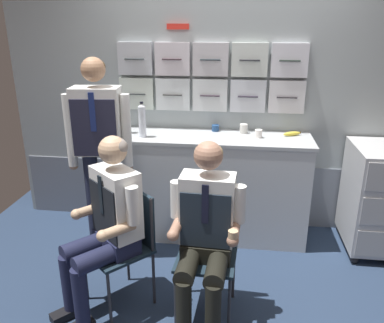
{
  "coord_description": "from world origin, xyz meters",
  "views": [
    {
      "loc": [
        0.14,
        -2.33,
        1.97
      ],
      "look_at": [
        -0.19,
        0.33,
        1.01
      ],
      "focal_mm": 36.78,
      "sensor_mm": 36.0,
      "label": 1
    }
  ],
  "objects": [
    {
      "name": "folding_chair_left",
      "position": [
        -0.62,
        0.07,
        0.52
      ],
      "size": [
        0.57,
        0.57,
        0.85
      ],
      "color": "#2D2D33",
      "rests_on": "ground"
    },
    {
      "name": "water_bottle_short",
      "position": [
        -0.72,
        0.99,
        1.14
      ],
      "size": [
        0.07,
        0.07,
        0.32
      ],
      "color": "silver",
      "rests_on": "galley_counter"
    },
    {
      "name": "crew_member_standing",
      "position": [
        -1.0,
        0.63,
        1.03
      ],
      "size": [
        0.54,
        0.29,
        1.72
      ],
      "color": "black",
      "rests_on": "ground"
    },
    {
      "name": "galley_counter",
      "position": [
        -0.13,
        1.09,
        0.49
      ],
      "size": [
        1.85,
        0.53,
        0.99
      ],
      "color": "silver",
      "rests_on": "ground"
    },
    {
      "name": "galley_bulkhead",
      "position": [
        -0.01,
        1.37,
        1.07
      ],
      "size": [
        4.2,
        0.14,
        2.15
      ],
      "color": "#98A1A3",
      "rests_on": "ground"
    },
    {
      "name": "paper_cup_tan",
      "position": [
        -0.09,
        1.27,
        1.02
      ],
      "size": [
        0.07,
        0.07,
        0.06
      ],
      "color": "navy",
      "rests_on": "galley_counter"
    },
    {
      "name": "service_trolley",
      "position": [
        1.32,
        1.0,
        0.52
      ],
      "size": [
        0.4,
        0.65,
        0.97
      ],
      "color": "black",
      "rests_on": "ground"
    },
    {
      "name": "folding_chair_right",
      "position": [
        -0.04,
        0.07,
        0.52
      ],
      "size": [
        0.42,
        0.42,
        0.85
      ],
      "color": "#2D2D33",
      "rests_on": "ground"
    },
    {
      "name": "sparkling_bottle_green",
      "position": [
        -0.9,
        1.1,
        1.12
      ],
      "size": [
        0.07,
        0.07,
        0.28
      ],
      "color": "silver",
      "rests_on": "galley_counter"
    },
    {
      "name": "paper_cup_blue",
      "position": [
        0.31,
        1.1,
        1.03
      ],
      "size": [
        0.06,
        0.06,
        0.07
      ],
      "color": "white",
      "rests_on": "galley_counter"
    },
    {
      "name": "crew_member_left",
      "position": [
        -0.73,
        -0.05,
        0.7
      ],
      "size": [
        0.65,
        0.66,
        1.28
      ],
      "color": "black",
      "rests_on": "ground"
    },
    {
      "name": "snack_banana",
      "position": [
        0.61,
        1.2,
        1.01
      ],
      "size": [
        0.17,
        0.1,
        0.04
      ],
      "color": "yellow",
      "rests_on": "galley_counter"
    },
    {
      "name": "espresso_cup_small",
      "position": [
        0.18,
        1.23,
        1.03
      ],
      "size": [
        0.07,
        0.07,
        0.09
      ],
      "color": "silver",
      "rests_on": "galley_counter"
    },
    {
      "name": "ground",
      "position": [
        0.0,
        0.0,
        -0.02
      ],
      "size": [
        4.8,
        4.8,
        0.04
      ],
      "primitive_type": "cube",
      "color": "#233249"
    },
    {
      "name": "crew_member_right",
      "position": [
        -0.05,
        -0.09,
        0.7
      ],
      "size": [
        0.5,
        0.62,
        1.27
      ],
      "color": "black",
      "rests_on": "ground"
    }
  ]
}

